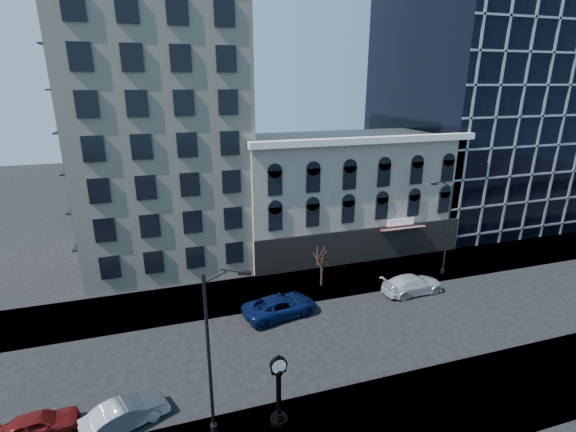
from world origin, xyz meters
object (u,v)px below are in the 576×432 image
object	(u,v)px
street_clock	(279,392)
car_near_a	(37,425)
car_near_b	(125,414)
street_lamp_near	(220,310)

from	to	relation	value
street_clock	car_near_a	size ratio (longest dim) A/B	1.07
street_clock	car_near_b	xyz separation A→B (m)	(-7.69, 2.33, -1.28)
street_lamp_near	car_near_b	bearing A→B (deg)	178.27
street_lamp_near	car_near_b	world-z (taller)	street_lamp_near
street_lamp_near	car_near_a	xyz separation A→B (m)	(-9.19, 2.80, -6.54)
street_lamp_near	car_near_b	size ratio (longest dim) A/B	2.16
street_clock	street_lamp_near	distance (m)	5.88
street_lamp_near	car_near_a	size ratio (longest dim) A/B	2.41
car_near_a	car_near_b	distance (m)	4.28
car_near_a	car_near_b	world-z (taller)	car_near_b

